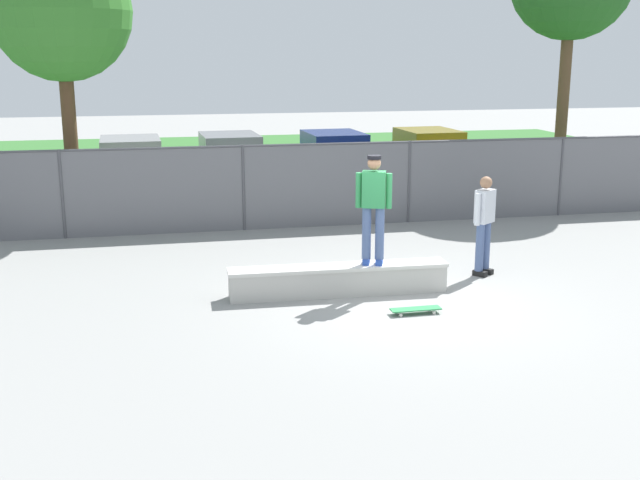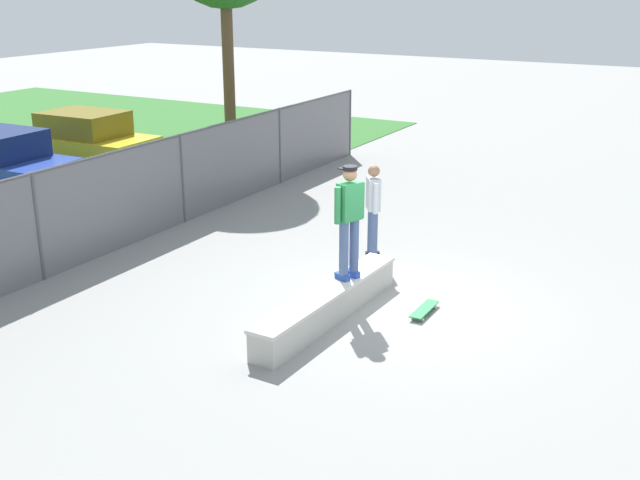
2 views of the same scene
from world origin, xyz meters
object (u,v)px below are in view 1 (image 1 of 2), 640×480
at_px(skateboard, 416,309).
at_px(car_blue, 333,159).
at_px(skateboarder, 374,204).
at_px(car_yellow, 427,156).
at_px(tree_near_left, 61,12).
at_px(concrete_ledge, 339,280).
at_px(bystander, 484,221).
at_px(car_white, 131,167).
at_px(car_silver, 230,162).

xyz_separation_m(skateboard, car_blue, (1.38, 11.66, 0.77)).
distance_m(skateboarder, car_yellow, 11.68).
relative_size(tree_near_left, car_blue, 1.50).
distance_m(concrete_ledge, car_yellow, 11.86).
xyz_separation_m(skateboarder, skateboard, (0.37, -1.17, -1.46)).
bearing_deg(bystander, tree_near_left, 143.35).
distance_m(skateboard, car_blue, 11.77).
height_order(car_white, car_yellow, same).
xyz_separation_m(car_blue, bystander, (0.53, -9.83, 0.17)).
height_order(tree_near_left, car_white, tree_near_left).
height_order(skateboarder, bystander, skateboarder).
distance_m(car_white, car_blue, 5.88).
bearing_deg(skateboarder, car_blue, 80.53).
xyz_separation_m(skateboarder, car_white, (-4.12, 10.17, -0.70)).
relative_size(car_blue, bystander, 2.34).
height_order(skateboard, bystander, bystander).
xyz_separation_m(tree_near_left, car_silver, (4.00, 4.30, -3.97)).
bearing_deg(car_white, car_yellow, 2.99).
xyz_separation_m(car_silver, car_yellow, (6.09, 0.01, 0.00)).
distance_m(tree_near_left, car_yellow, 11.67).
bearing_deg(car_white, car_blue, 3.13).
bearing_deg(car_silver, tree_near_left, -132.91).
height_order(car_silver, car_blue, same).
bearing_deg(car_white, car_silver, 9.16).
bearing_deg(tree_near_left, car_white, 72.69).
bearing_deg(skateboard, skateboarder, 107.72).
xyz_separation_m(car_blue, car_yellow, (3.01, 0.14, 0.00)).
xyz_separation_m(skateboard, car_yellow, (4.39, 11.80, 0.77)).
relative_size(tree_near_left, bystander, 3.51).
bearing_deg(skateboard, car_white, 111.63).
height_order(concrete_ledge, bystander, bystander).
distance_m(skateboarder, bystander, 2.43).
xyz_separation_m(concrete_ledge, bystander, (2.85, 0.61, 0.75)).
height_order(concrete_ledge, skateboarder, skateboarder).
distance_m(concrete_ledge, car_white, 10.73).
height_order(car_blue, bystander, bystander).
xyz_separation_m(skateboarder, tree_near_left, (-5.32, 6.32, 3.27)).
xyz_separation_m(skateboarder, car_yellow, (4.76, 10.64, -0.70)).
bearing_deg(car_silver, skateboard, -81.81).
bearing_deg(car_blue, skateboarder, -99.47).
bearing_deg(concrete_ledge, car_blue, 77.45).
distance_m(car_blue, bystander, 9.84).
bearing_deg(car_blue, car_white, -176.87).
height_order(concrete_ledge, tree_near_left, tree_near_left).
xyz_separation_m(skateboard, tree_near_left, (-5.70, 7.49, 4.74)).
bearing_deg(concrete_ledge, car_yellow, 63.23).
bearing_deg(concrete_ledge, tree_near_left, 127.19).
bearing_deg(tree_near_left, car_silver, 47.09).
relative_size(concrete_ledge, car_yellow, 0.87).
height_order(car_silver, bystander, bystander).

